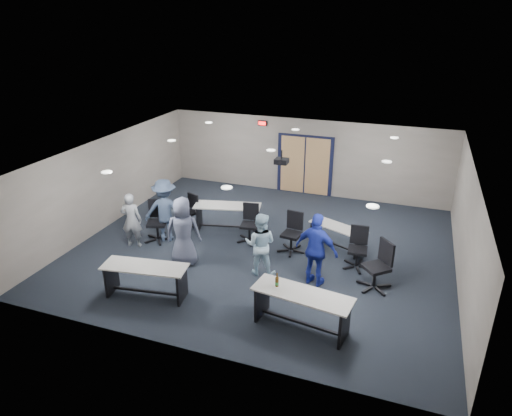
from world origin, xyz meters
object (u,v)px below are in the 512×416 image
(person_gray, at_px, (131,220))
(person_navy, at_px, (316,250))
(table_back_left, at_px, (228,213))
(table_back_right, at_px, (338,233))
(chair_back_a, at_px, (189,211))
(chair_loose_left, at_px, (157,222))
(person_back, at_px, (165,210))
(chair_loose_right, at_px, (376,266))
(chair_back_c, at_px, (291,233))
(chair_back_b, at_px, (249,224))
(person_plaid, at_px, (183,232))
(chair_back_d, at_px, (358,249))
(table_front_left, at_px, (146,275))
(person_lightblue, at_px, (260,244))
(table_front_right, at_px, (301,304))

(person_gray, height_order, person_navy, person_navy)
(table_back_left, distance_m, person_gray, 2.79)
(table_back_right, bearing_deg, chair_back_a, -155.16)
(table_back_left, height_order, chair_loose_left, chair_loose_left)
(person_navy, bearing_deg, person_back, 2.82)
(chair_loose_right, bearing_deg, chair_back_c, -156.94)
(chair_back_b, bearing_deg, chair_back_c, -17.73)
(chair_loose_right, distance_m, person_navy, 1.43)
(chair_loose_right, bearing_deg, chair_back_b, -151.57)
(chair_back_a, height_order, person_navy, person_navy)
(chair_back_a, height_order, person_back, person_back)
(chair_loose_left, height_order, chair_loose_right, chair_loose_right)
(chair_back_b, xyz_separation_m, person_plaid, (-1.15, -1.75, 0.37))
(chair_loose_left, xyz_separation_m, person_plaid, (1.35, -0.90, 0.32))
(chair_back_a, bearing_deg, person_gray, -99.62)
(person_navy, bearing_deg, chair_loose_right, -154.72)
(chair_back_d, relative_size, person_navy, 0.60)
(table_back_right, xyz_separation_m, chair_loose_left, (-4.93, -1.27, 0.14))
(table_front_left, relative_size, chair_loose_left, 1.70)
(person_back, bearing_deg, person_gray, 22.26)
(chair_back_c, height_order, person_lightblue, person_lightblue)
(table_front_right, relative_size, chair_back_c, 1.91)
(chair_back_c, relative_size, person_back, 0.61)
(table_front_right, height_order, chair_back_c, table_front_right)
(chair_back_b, relative_size, person_lightblue, 0.67)
(table_back_right, relative_size, person_navy, 0.93)
(table_back_right, distance_m, chair_loose_left, 5.10)
(chair_loose_left, bearing_deg, person_gray, -152.82)
(table_front_left, bearing_deg, table_back_right, 37.23)
(table_back_left, bearing_deg, chair_loose_right, -34.66)
(table_front_right, height_order, person_navy, person_navy)
(chair_back_a, height_order, chair_back_d, chair_back_d)
(table_back_right, distance_m, person_lightblue, 2.55)
(table_front_right, distance_m, chair_loose_left, 5.46)
(table_front_left, distance_m, person_plaid, 1.68)
(person_gray, height_order, person_lightblue, person_lightblue)
(table_front_left, relative_size, chair_loose_right, 1.67)
(table_front_left, xyz_separation_m, table_front_right, (3.63, 0.07, 0.04))
(chair_back_c, relative_size, chair_loose_right, 0.92)
(table_back_left, bearing_deg, table_front_right, -62.67)
(table_front_left, bearing_deg, chair_loose_left, 107.32)
(person_navy, bearing_deg, person_plaid, 16.61)
(chair_back_a, relative_size, chair_loose_left, 0.85)
(chair_loose_left, distance_m, person_lightblue, 3.45)
(table_front_left, height_order, chair_back_c, chair_back_c)
(table_back_right, xyz_separation_m, person_back, (-4.71, -1.13, 0.46))
(chair_back_a, relative_size, person_lightblue, 0.62)
(person_gray, bearing_deg, chair_loose_left, -147.08)
(chair_back_a, height_order, chair_back_c, chair_back_c)
(chair_loose_right, bearing_deg, table_back_right, 172.98)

